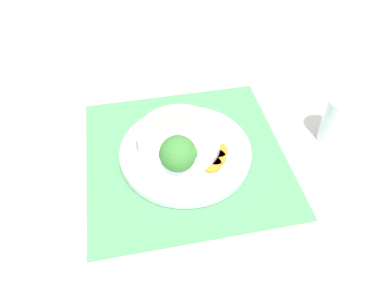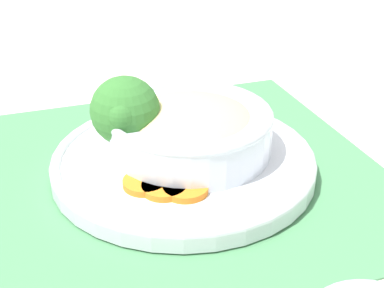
# 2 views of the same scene
# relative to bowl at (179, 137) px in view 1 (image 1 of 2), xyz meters

# --- Properties ---
(ground_plane) EXTENTS (4.00, 4.00, 0.00)m
(ground_plane) POSITION_rel_bowl_xyz_m (-0.01, 0.01, -0.05)
(ground_plane) COLOR beige
(placemat) EXTENTS (0.46, 0.46, 0.00)m
(placemat) POSITION_rel_bowl_xyz_m (-0.01, 0.01, -0.05)
(placemat) COLOR #4C8C59
(placemat) RESTS_ON ground_plane
(plate) EXTENTS (0.28, 0.28, 0.02)m
(plate) POSITION_rel_bowl_xyz_m (-0.01, 0.01, -0.03)
(plate) COLOR silver
(plate) RESTS_ON placemat
(bowl) EXTENTS (0.18, 0.18, 0.06)m
(bowl) POSITION_rel_bowl_xyz_m (0.00, 0.00, 0.00)
(bowl) COLOR silver
(bowl) RESTS_ON plate
(broccoli_floret) EXTENTS (0.07, 0.07, 0.09)m
(broccoli_floret) POSITION_rel_bowl_xyz_m (0.02, 0.07, 0.02)
(broccoli_floret) COLOR #84AD5B
(broccoli_floret) RESTS_ON plate
(carrot_slice_near) EXTENTS (0.04, 0.04, 0.01)m
(carrot_slice_near) POSITION_rel_bowl_xyz_m (-0.05, 0.07, -0.03)
(carrot_slice_near) COLOR orange
(carrot_slice_near) RESTS_ON plate
(carrot_slice_middle) EXTENTS (0.04, 0.04, 0.01)m
(carrot_slice_middle) POSITION_rel_bowl_xyz_m (-0.06, 0.05, -0.03)
(carrot_slice_middle) COLOR orange
(carrot_slice_middle) RESTS_ON plate
(carrot_slice_far) EXTENTS (0.04, 0.04, 0.01)m
(carrot_slice_far) POSITION_rel_bowl_xyz_m (-0.07, 0.04, -0.03)
(carrot_slice_far) COLOR orange
(carrot_slice_far) RESTS_ON plate
(water_glass) EXTENTS (0.07, 0.07, 0.11)m
(water_glass) POSITION_rel_bowl_xyz_m (-0.34, 0.05, 0.00)
(water_glass) COLOR silver
(water_glass) RESTS_ON ground_plane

